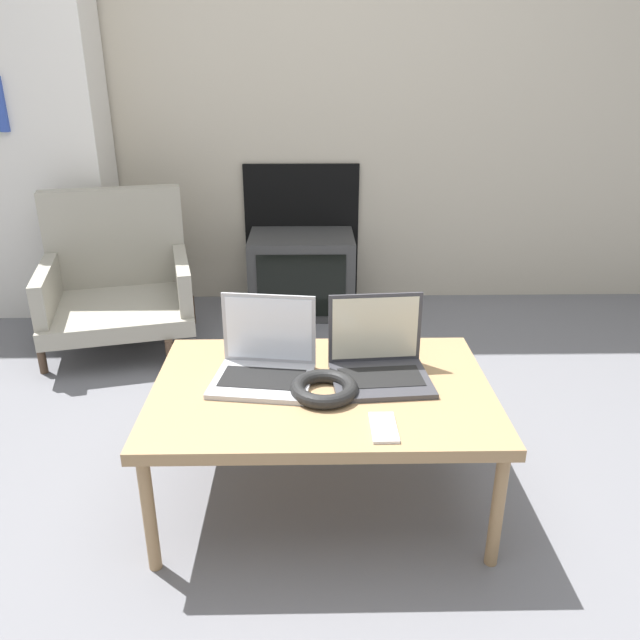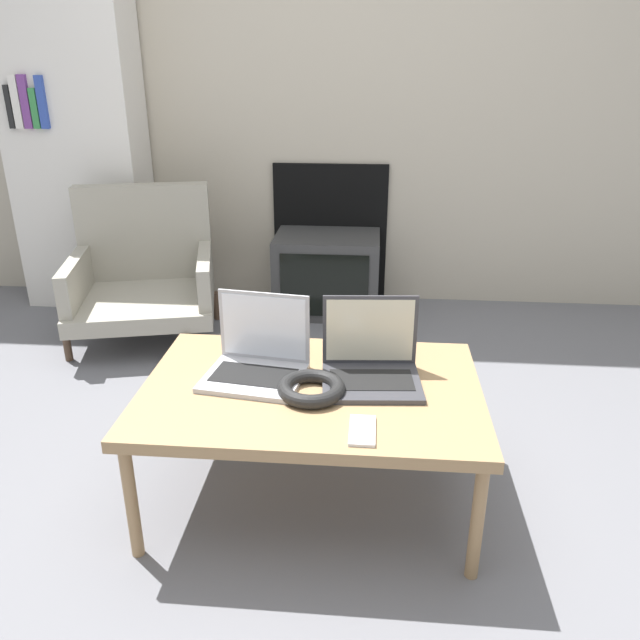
% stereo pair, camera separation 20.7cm
% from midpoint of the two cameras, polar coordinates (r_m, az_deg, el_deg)
% --- Properties ---
extents(ground_plane, '(14.00, 14.00, 0.00)m').
position_cam_midpoint_polar(ground_plane, '(2.01, 1.96, -18.10)').
color(ground_plane, slate).
extents(wall_back, '(7.00, 0.08, 2.60)m').
position_cam_midpoint_polar(wall_back, '(3.55, 4.22, 22.21)').
color(wall_back, '#B7AD99').
rests_on(wall_back, ground_plane).
extents(table, '(1.02, 0.69, 0.40)m').
position_cam_midpoint_polar(table, '(1.90, 2.33, -6.95)').
color(table, '#9E7A51').
rests_on(table, ground_plane).
extents(laptop_left, '(0.33, 0.28, 0.24)m').
position_cam_midpoint_polar(laptop_left, '(1.94, -2.69, -3.58)').
color(laptop_left, '#B2B2B7').
rests_on(laptop_left, table).
extents(laptop_right, '(0.31, 0.27, 0.24)m').
position_cam_midpoint_polar(laptop_right, '(1.92, 7.75, -3.95)').
color(laptop_right, '#38383D').
rests_on(laptop_right, table).
extents(headphones, '(0.20, 0.20, 0.04)m').
position_cam_midpoint_polar(headphones, '(1.83, 2.46, -6.36)').
color(headphones, black).
rests_on(headphones, table).
extents(phone, '(0.07, 0.14, 0.01)m').
position_cam_midpoint_polar(phone, '(1.68, 7.48, -10.09)').
color(phone, silver).
rests_on(phone, table).
extents(tv, '(0.57, 0.42, 0.43)m').
position_cam_midpoint_polar(tv, '(3.47, 2.37, 4.24)').
color(tv, '#383838').
rests_on(tv, ground_plane).
extents(armchair, '(0.81, 0.80, 0.73)m').
position_cam_midpoint_polar(armchair, '(3.26, -14.03, 4.48)').
color(armchair, gray).
rests_on(armchair, ground_plane).
extents(bookshelf, '(0.70, 0.32, 1.80)m').
position_cam_midpoint_polar(bookshelf, '(3.69, -19.83, 14.97)').
color(bookshelf, silver).
rests_on(bookshelf, ground_plane).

